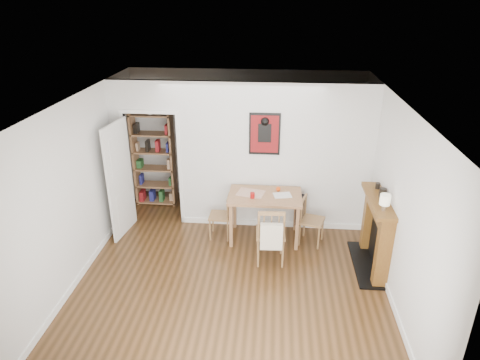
# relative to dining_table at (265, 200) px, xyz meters

# --- Properties ---
(ground) EXTENTS (5.20, 5.20, 0.00)m
(ground) POSITION_rel_dining_table_xyz_m (-0.44, -0.92, -0.73)
(ground) COLOR #51331A
(ground) RESTS_ON ground
(room_shell) EXTENTS (5.20, 5.20, 5.20)m
(room_shell) POSITION_rel_dining_table_xyz_m (-0.34, 0.43, 0.57)
(room_shell) COLOR silver
(room_shell) RESTS_ON ground
(dining_table) EXTENTS (1.21, 0.77, 0.83)m
(dining_table) POSITION_rel_dining_table_xyz_m (0.00, 0.00, 0.00)
(dining_table) COLOR #A9764F
(dining_table) RESTS_ON ground
(chair_left) EXTENTS (0.40, 0.40, 0.79)m
(chair_left) POSITION_rel_dining_table_xyz_m (-0.76, -0.01, -0.33)
(chair_left) COLOR brown
(chair_left) RESTS_ON ground
(chair_right) EXTENTS (0.56, 0.51, 0.83)m
(chair_right) POSITION_rel_dining_table_xyz_m (0.78, -0.07, -0.30)
(chair_right) COLOR brown
(chair_right) RESTS_ON ground
(chair_front) EXTENTS (0.51, 0.57, 0.97)m
(chair_front) POSITION_rel_dining_table_xyz_m (0.11, -0.68, -0.23)
(chair_front) COLOR brown
(chair_front) RESTS_ON ground
(bookshelf) EXTENTS (0.78, 0.31, 1.86)m
(bookshelf) POSITION_rel_dining_table_xyz_m (-2.20, 1.18, 0.19)
(bookshelf) COLOR #A9764F
(bookshelf) RESTS_ON ground
(fireplace) EXTENTS (0.45, 1.25, 1.16)m
(fireplace) POSITION_rel_dining_table_xyz_m (1.72, -0.67, -0.11)
(fireplace) COLOR brown
(fireplace) RESTS_ON ground
(red_glass) EXTENTS (0.07, 0.07, 0.10)m
(red_glass) POSITION_rel_dining_table_xyz_m (-0.20, -0.13, 0.15)
(red_glass) COLOR maroon
(red_glass) RESTS_ON dining_table
(orange_fruit) EXTENTS (0.08, 0.08, 0.08)m
(orange_fruit) POSITION_rel_dining_table_xyz_m (0.22, 0.17, 0.14)
(orange_fruit) COLOR #E1450B
(orange_fruit) RESTS_ON dining_table
(placemat) EXTENTS (0.50, 0.42, 0.00)m
(placemat) POSITION_rel_dining_table_xyz_m (-0.24, 0.05, 0.10)
(placemat) COLOR beige
(placemat) RESTS_ON dining_table
(notebook) EXTENTS (0.32, 0.27, 0.01)m
(notebook) POSITION_rel_dining_table_xyz_m (0.29, 0.00, 0.11)
(notebook) COLOR silver
(notebook) RESTS_ON dining_table
(mantel_lamp) EXTENTS (0.15, 0.15, 0.23)m
(mantel_lamp) POSITION_rel_dining_table_xyz_m (1.66, -1.02, 0.58)
(mantel_lamp) COLOR silver
(mantel_lamp) RESTS_ON fireplace
(ceramic_jar_a) EXTENTS (0.11, 0.11, 0.13)m
(ceramic_jar_a) POSITION_rel_dining_table_xyz_m (1.74, -0.59, 0.50)
(ceramic_jar_a) COLOR black
(ceramic_jar_a) RESTS_ON fireplace
(ceramic_jar_b) EXTENTS (0.07, 0.07, 0.09)m
(ceramic_jar_b) POSITION_rel_dining_table_xyz_m (1.72, -0.31, 0.48)
(ceramic_jar_b) COLOR black
(ceramic_jar_b) RESTS_ON fireplace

